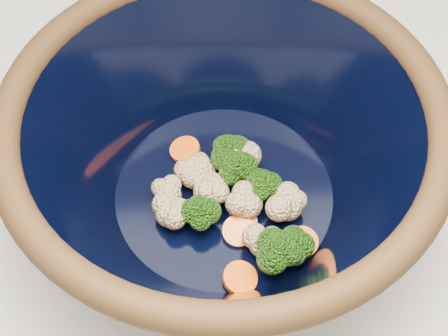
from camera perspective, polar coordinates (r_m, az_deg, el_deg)
The scene contains 2 objects.
mixing_bowl at distance 0.58m, azimuth -0.00°, elevation 0.96°, with size 0.39×0.39×0.17m.
vegetable_pile at distance 0.60m, azimuth 1.12°, elevation -2.62°, with size 0.15×0.18×0.05m.
Camera 1 is at (-0.04, -0.28, 1.46)m, focal length 50.00 mm.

